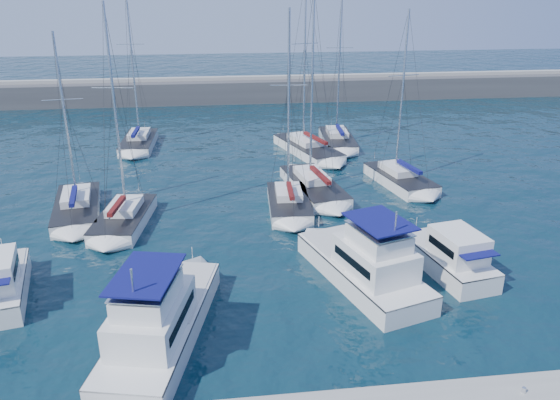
{
  "coord_description": "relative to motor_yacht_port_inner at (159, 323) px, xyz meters",
  "views": [
    {
      "loc": [
        -3.76,
        -26.99,
        15.72
      ],
      "look_at": [
        0.21,
        4.83,
        3.0
      ],
      "focal_mm": 35.0,
      "sensor_mm": 36.0,
      "label": 1
    }
  ],
  "objects": [
    {
      "name": "ground",
      "position": [
        6.69,
        5.1,
        -1.13
      ],
      "size": [
        220.0,
        220.0,
        0.0
      ],
      "primitive_type": "plane",
      "color": "black",
      "rests_on": "ground"
    },
    {
      "name": "motor_yacht_stbd_outer",
      "position": [
        16.25,
        4.83,
        -0.19
      ],
      "size": [
        3.83,
        7.0,
        3.2
      ],
      "rotation": [
        0.0,
        0.0,
        0.18
      ],
      "color": "white",
      "rests_on": "ground"
    },
    {
      "name": "motor_yacht_port_inner",
      "position": [
        0.0,
        0.0,
        0.0
      ],
      "size": [
        5.59,
        11.07,
        4.69
      ],
      "rotation": [
        0.0,
        0.0,
        -0.22
      ],
      "color": "silver",
      "rests_on": "ground"
    },
    {
      "name": "sailboat_mid_c",
      "position": [
        8.25,
        15.45,
        -0.6
      ],
      "size": [
        3.36,
        7.25,
        14.63
      ],
      "rotation": [
        0.0,
        0.0,
        -0.06
      ],
      "color": "silver",
      "rests_on": "ground"
    },
    {
      "name": "sailboat_back_a",
      "position": [
        -4.81,
        34.08,
        -0.59
      ],
      "size": [
        3.3,
        8.15,
        16.44
      ],
      "rotation": [
        0.0,
        0.0,
        -0.03
      ],
      "color": "silver",
      "rests_on": "ground"
    },
    {
      "name": "motor_yacht_stbd_inner",
      "position": [
        11.03,
        4.09,
        -0.0
      ],
      "size": [
        6.12,
        10.18,
        4.69
      ],
      "rotation": [
        0.0,
        0.0,
        0.3
      ],
      "color": "silver",
      "rests_on": "ground"
    },
    {
      "name": "sailboat_mid_d",
      "position": [
        10.74,
        18.9,
        -0.61
      ],
      "size": [
        4.48,
        9.44,
        15.97
      ],
      "rotation": [
        0.0,
        0.0,
        0.15
      ],
      "color": "white",
      "rests_on": "ground"
    },
    {
      "name": "sailboat_mid_b",
      "position": [
        -3.56,
        14.07,
        -0.6
      ],
      "size": [
        4.0,
        7.66,
        15.14
      ],
      "rotation": [
        0.0,
        0.0,
        -0.13
      ],
      "color": "white",
      "rests_on": "ground"
    },
    {
      "name": "sailboat_mid_a",
      "position": [
        -7.25,
        16.5,
        -0.63
      ],
      "size": [
        4.32,
        8.8,
        13.19
      ],
      "rotation": [
        0.0,
        0.0,
        0.16
      ],
      "color": "silver",
      "rests_on": "ground"
    },
    {
      "name": "dock_cleat_near_stbd",
      "position": [
        14.69,
        -5.9,
        -0.41
      ],
      "size": [
        0.16,
        0.16,
        0.25
      ],
      "primitive_type": "cylinder",
      "color": "silver",
      "rests_on": "dock"
    },
    {
      "name": "sailboat_back_b",
      "position": [
        12.12,
        29.73,
        -0.61
      ],
      "size": [
        5.93,
        10.26,
        16.9
      ],
      "rotation": [
        0.0,
        0.0,
        0.3
      ],
      "color": "white",
      "rests_on": "ground"
    },
    {
      "name": "sailboat_mid_e",
      "position": [
        18.26,
        19.73,
        -0.61
      ],
      "size": [
        4.53,
        8.07,
        14.33
      ],
      "rotation": [
        0.0,
        0.0,
        0.2
      ],
      "color": "silver",
      "rests_on": "ground"
    },
    {
      "name": "breakwater",
      "position": [
        6.69,
        57.1,
        -0.08
      ],
      "size": [
        160.0,
        6.0,
        4.45
      ],
      "color": "#424244",
      "rests_on": "ground"
    },
    {
      "name": "sailboat_back_c",
      "position": [
        15.77,
        32.37,
        -0.6
      ],
      "size": [
        3.7,
        8.59,
        15.72
      ],
      "rotation": [
        0.0,
        0.0,
        -0.08
      ],
      "color": "silver",
      "rests_on": "ground"
    }
  ]
}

